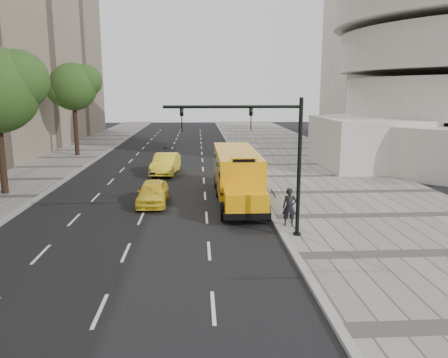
{
  "coord_description": "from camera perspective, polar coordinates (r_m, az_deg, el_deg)",
  "views": [
    {
      "loc": [
        2.08,
        -27.6,
        6.63
      ],
      "look_at": [
        3.5,
        -4.0,
        1.9
      ],
      "focal_mm": 35.0,
      "sensor_mm": 36.0,
      "label": 1
    }
  ],
  "objects": [
    {
      "name": "ground",
      "position": [
        28.46,
        -7.54,
        -2.26
      ],
      "size": [
        140.0,
        140.0,
        0.0
      ],
      "primitive_type": "plane",
      "color": "black",
      "rests_on": "ground"
    },
    {
      "name": "curb_museum",
      "position": [
        28.63,
        4.52,
        -1.95
      ],
      "size": [
        0.3,
        140.0,
        0.15
      ],
      "primitive_type": "cube",
      "color": "gray",
      "rests_on": "ground"
    },
    {
      "name": "tree_c",
      "position": [
        47.69,
        -19.01,
        11.36
      ],
      "size": [
        5.37,
        4.77,
        9.52
      ],
      "color": "black",
      "rests_on": "ground"
    },
    {
      "name": "sidewalk_museum",
      "position": [
        30.05,
        15.93,
        -1.73
      ],
      "size": [
        12.0,
        140.0,
        0.15
      ],
      "primitive_type": "cube",
      "color": "gray",
      "rests_on": "ground"
    },
    {
      "name": "taxi_far",
      "position": [
        36.11,
        -7.63,
        1.98
      ],
      "size": [
        2.29,
        5.22,
        1.67
      ],
      "primitive_type": "imported",
      "rotation": [
        0.0,
        0.0,
        -0.11
      ],
      "color": "yellow",
      "rests_on": "ground"
    },
    {
      "name": "traffic_signal",
      "position": [
        19.43,
        5.81,
        3.75
      ],
      "size": [
        6.18,
        0.36,
        6.4
      ],
      "color": "black",
      "rests_on": "ground"
    },
    {
      "name": "pedestrian",
      "position": [
        21.62,
        8.55,
        -3.64
      ],
      "size": [
        0.76,
        0.56,
        1.9
      ],
      "primitive_type": "imported",
      "rotation": [
        0.0,
        0.0,
        -0.16
      ],
      "color": "black",
      "rests_on": "sidewalk_museum"
    },
    {
      "name": "curb_far",
      "position": [
        30.1,
        -22.93,
        -2.17
      ],
      "size": [
        0.3,
        140.0,
        0.15
      ],
      "primitive_type": "cube",
      "color": "gray",
      "rests_on": "ground"
    },
    {
      "name": "school_bus",
      "position": [
        27.44,
        1.67,
        1.1
      ],
      "size": [
        2.96,
        11.56,
        3.19
      ],
      "color": "#F1A10A",
      "rests_on": "ground"
    },
    {
      "name": "taxi_near",
      "position": [
        26.4,
        -9.28,
        -1.76
      ],
      "size": [
        1.76,
        4.29,
        1.46
      ],
      "primitive_type": "imported",
      "rotation": [
        0.0,
        0.0,
        -0.01
      ],
      "color": "yellow",
      "rests_on": "ground"
    }
  ]
}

